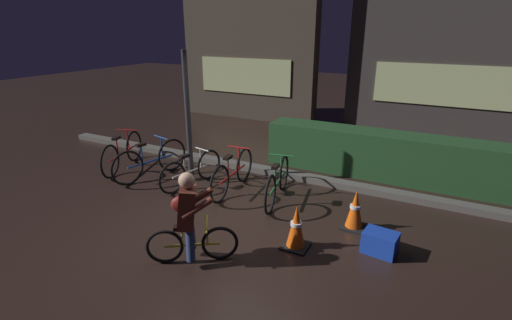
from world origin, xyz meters
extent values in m
plane|color=black|center=(0.00, 0.00, 0.00)|extent=(40.00, 40.00, 0.00)
cube|color=#56544F|center=(0.00, 2.20, 0.06)|extent=(12.00, 0.24, 0.12)
cube|color=#214723|center=(1.80, 3.10, 0.46)|extent=(4.80, 0.70, 0.92)
cube|color=#42382D|center=(-3.13, 6.50, 2.32)|extent=(4.56, 0.50, 4.64)
cube|color=#BFCC8C|center=(-3.13, 6.23, 1.40)|extent=(3.19, 0.04, 1.10)
cube|color=#383330|center=(2.77, 7.20, 2.54)|extent=(5.58, 0.50, 5.09)
cube|color=#BFCC8C|center=(2.77, 6.93, 1.40)|extent=(3.91, 0.04, 1.10)
cylinder|color=#2D2D33|center=(-1.56, 1.20, 1.25)|extent=(0.10, 0.10, 2.51)
torus|color=black|center=(-3.38, 1.52, 0.35)|extent=(0.26, 0.67, 0.69)
torus|color=black|center=(-3.06, 0.53, 0.35)|extent=(0.26, 0.67, 0.69)
cylinder|color=#B21919|center=(-3.22, 1.03, 0.35)|extent=(0.36, 1.00, 0.04)
cylinder|color=#B21919|center=(-3.16, 0.85, 0.54)|extent=(0.03, 0.03, 0.39)
cube|color=black|center=(-3.16, 0.85, 0.74)|extent=(0.16, 0.22, 0.05)
cylinder|color=#B21919|center=(-3.31, 1.30, 0.57)|extent=(0.03, 0.03, 0.44)
cylinder|color=#B21919|center=(-3.31, 1.30, 0.78)|extent=(0.44, 0.17, 0.02)
torus|color=black|center=(-2.22, 1.43, 0.35)|extent=(0.21, 0.68, 0.69)
torus|color=black|center=(-2.48, 0.42, 0.35)|extent=(0.21, 0.68, 0.69)
cylinder|color=#19479E|center=(-2.35, 0.93, 0.35)|extent=(0.29, 1.01, 0.04)
cylinder|color=#19479E|center=(-2.39, 0.75, 0.54)|extent=(0.03, 0.03, 0.39)
cube|color=black|center=(-2.39, 0.75, 0.73)|extent=(0.15, 0.22, 0.05)
cylinder|color=#19479E|center=(-2.28, 1.20, 0.56)|extent=(0.03, 0.03, 0.44)
cylinder|color=#19479E|center=(-2.28, 1.20, 0.78)|extent=(0.45, 0.14, 0.02)
torus|color=black|center=(-1.27, 1.39, 0.30)|extent=(0.18, 0.60, 0.61)
torus|color=black|center=(-1.46, 0.51, 0.30)|extent=(0.18, 0.60, 0.61)
cylinder|color=silver|center=(-1.37, 0.95, 0.30)|extent=(0.23, 0.89, 0.04)
cylinder|color=silver|center=(-1.40, 0.80, 0.47)|extent=(0.03, 0.03, 0.34)
cube|color=black|center=(-1.40, 0.80, 0.64)|extent=(0.14, 0.22, 0.05)
cylinder|color=silver|center=(-1.31, 1.20, 0.49)|extent=(0.03, 0.03, 0.38)
cylinder|color=silver|center=(-1.31, 1.20, 0.69)|extent=(0.45, 0.12, 0.02)
torus|color=black|center=(-0.58, 1.61, 0.34)|extent=(0.10, 0.68, 0.68)
torus|color=black|center=(-0.51, 0.60, 0.34)|extent=(0.10, 0.68, 0.68)
cylinder|color=#B21919|center=(-0.54, 1.11, 0.34)|extent=(0.11, 1.02, 0.04)
cylinder|color=#B21919|center=(-0.53, 0.93, 0.53)|extent=(0.03, 0.03, 0.38)
cube|color=black|center=(-0.53, 0.93, 0.72)|extent=(0.11, 0.21, 0.05)
cylinder|color=#B21919|center=(-0.57, 1.39, 0.55)|extent=(0.03, 0.03, 0.43)
cylinder|color=#B21919|center=(-0.57, 1.39, 0.77)|extent=(0.46, 0.06, 0.02)
torus|color=black|center=(0.26, 1.61, 0.33)|extent=(0.17, 0.66, 0.66)
torus|color=black|center=(0.44, 0.64, 0.33)|extent=(0.17, 0.66, 0.66)
cylinder|color=#236B38|center=(0.35, 1.12, 0.33)|extent=(0.22, 0.98, 0.04)
cylinder|color=#236B38|center=(0.38, 0.95, 0.52)|extent=(0.03, 0.03, 0.37)
cube|color=black|center=(0.38, 0.95, 0.70)|extent=(0.13, 0.21, 0.05)
cylinder|color=#236B38|center=(0.30, 1.39, 0.54)|extent=(0.03, 0.03, 0.42)
cylinder|color=#236B38|center=(0.30, 1.39, 0.75)|extent=(0.46, 0.11, 0.02)
cube|color=black|center=(1.18, -0.10, 0.01)|extent=(0.36, 0.36, 0.03)
cone|color=#EA560F|center=(1.18, -0.10, 0.33)|extent=(0.26, 0.26, 0.60)
cylinder|color=white|center=(1.18, -0.10, 0.36)|extent=(0.16, 0.16, 0.05)
cube|color=black|center=(1.78, 0.80, 0.01)|extent=(0.36, 0.36, 0.03)
cone|color=#EA560F|center=(1.78, 0.80, 0.33)|extent=(0.26, 0.26, 0.59)
cylinder|color=white|center=(1.78, 0.80, 0.36)|extent=(0.16, 0.16, 0.05)
cube|color=#193DB7|center=(2.24, 0.30, 0.15)|extent=(0.47, 0.37, 0.30)
torus|color=black|center=(0.41, -0.83, 0.24)|extent=(0.43, 0.31, 0.48)
torus|color=black|center=(-0.17, -1.22, 0.24)|extent=(0.43, 0.31, 0.48)
cylinder|color=gold|center=(0.12, -1.02, 0.24)|extent=(0.60, 0.42, 0.04)
cylinder|color=gold|center=(0.02, -1.09, 0.37)|extent=(0.03, 0.03, 0.26)
cube|color=black|center=(0.02, -1.09, 0.51)|extent=(0.22, 0.19, 0.05)
cylinder|color=gold|center=(0.28, -0.92, 0.39)|extent=(0.03, 0.03, 0.30)
cylinder|color=gold|center=(0.28, -0.92, 0.54)|extent=(0.28, 0.39, 0.02)
cylinder|color=navy|center=(0.05, -0.95, 0.30)|extent=(0.21, 0.23, 0.42)
cylinder|color=navy|center=(0.16, -1.12, 0.30)|extent=(0.21, 0.23, 0.42)
cube|color=#512319|center=(0.08, -1.05, 0.79)|extent=(0.40, 0.41, 0.54)
sphere|color=tan|center=(0.10, -1.04, 1.15)|extent=(0.20, 0.20, 0.20)
cylinder|color=#512319|center=(0.12, -0.85, 0.84)|extent=(0.37, 0.29, 0.29)
cylinder|color=#512319|center=(0.28, -1.08, 0.84)|extent=(0.37, 0.29, 0.29)
ellipsoid|color=maroon|center=(-0.08, -0.91, 0.74)|extent=(0.35, 0.31, 0.24)
camera|label=1|loc=(2.74, -4.31, 2.90)|focal=26.03mm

